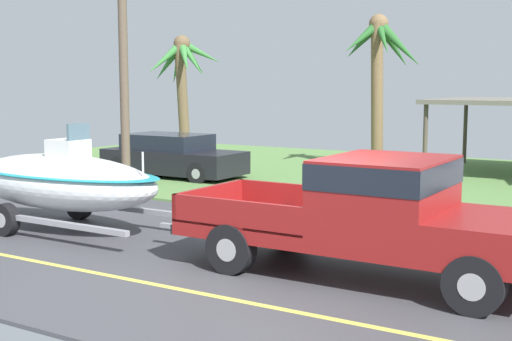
{
  "coord_description": "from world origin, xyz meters",
  "views": [
    {
      "loc": [
        4.84,
        -9.53,
        2.98
      ],
      "look_at": [
        -1.79,
        1.27,
        1.37
      ],
      "focal_mm": 48.58,
      "sensor_mm": 36.0,
      "label": 1
    }
  ],
  "objects_px": {
    "pickup_truck_towing": "(383,212)",
    "palm_tree_mid": "(182,69)",
    "parked_sedan_far": "(172,156)",
    "palm_tree_near_left": "(380,57)",
    "boat_on_trailer": "(60,181)",
    "utility_pole": "(123,30)"
  },
  "relations": [
    {
      "from": "pickup_truck_towing",
      "to": "palm_tree_mid",
      "type": "xyz_separation_m",
      "value": [
        -12.96,
        11.91,
        2.47
      ]
    },
    {
      "from": "parked_sedan_far",
      "to": "palm_tree_near_left",
      "type": "distance_m",
      "value": 7.81
    },
    {
      "from": "palm_tree_mid",
      "to": "pickup_truck_towing",
      "type": "bearing_deg",
      "value": -42.6
    },
    {
      "from": "palm_tree_near_left",
      "to": "parked_sedan_far",
      "type": "bearing_deg",
      "value": -132.66
    },
    {
      "from": "pickup_truck_towing",
      "to": "boat_on_trailer",
      "type": "bearing_deg",
      "value": -180.0
    },
    {
      "from": "pickup_truck_towing",
      "to": "palm_tree_near_left",
      "type": "xyz_separation_m",
      "value": [
        -5.09,
        12.64,
        2.81
      ]
    },
    {
      "from": "boat_on_trailer",
      "to": "palm_tree_near_left",
      "type": "xyz_separation_m",
      "value": [
        1.85,
        12.64,
        2.85
      ]
    },
    {
      "from": "pickup_truck_towing",
      "to": "utility_pole",
      "type": "height_order",
      "value": "utility_pole"
    },
    {
      "from": "boat_on_trailer",
      "to": "palm_tree_near_left",
      "type": "relative_size",
      "value": 1.18
    },
    {
      "from": "boat_on_trailer",
      "to": "palm_tree_near_left",
      "type": "distance_m",
      "value": 13.09
    },
    {
      "from": "pickup_truck_towing",
      "to": "palm_tree_near_left",
      "type": "bearing_deg",
      "value": 111.95
    },
    {
      "from": "palm_tree_mid",
      "to": "parked_sedan_far",
      "type": "bearing_deg",
      "value": -56.13
    },
    {
      "from": "palm_tree_mid",
      "to": "boat_on_trailer",
      "type": "bearing_deg",
      "value": -63.21
    },
    {
      "from": "palm_tree_near_left",
      "to": "palm_tree_mid",
      "type": "xyz_separation_m",
      "value": [
        -7.86,
        -0.73,
        -0.34
      ]
    },
    {
      "from": "boat_on_trailer",
      "to": "utility_pole",
      "type": "height_order",
      "value": "utility_pole"
    },
    {
      "from": "pickup_truck_towing",
      "to": "parked_sedan_far",
      "type": "height_order",
      "value": "pickup_truck_towing"
    },
    {
      "from": "boat_on_trailer",
      "to": "palm_tree_near_left",
      "type": "height_order",
      "value": "palm_tree_near_left"
    },
    {
      "from": "palm_tree_near_left",
      "to": "boat_on_trailer",
      "type": "bearing_deg",
      "value": -98.32
    },
    {
      "from": "pickup_truck_towing",
      "to": "palm_tree_near_left",
      "type": "distance_m",
      "value": 13.91
    },
    {
      "from": "boat_on_trailer",
      "to": "palm_tree_mid",
      "type": "bearing_deg",
      "value": 116.79
    },
    {
      "from": "parked_sedan_far",
      "to": "utility_pole",
      "type": "bearing_deg",
      "value": -73.9
    },
    {
      "from": "pickup_truck_towing",
      "to": "utility_pole",
      "type": "bearing_deg",
      "value": 154.72
    }
  ]
}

